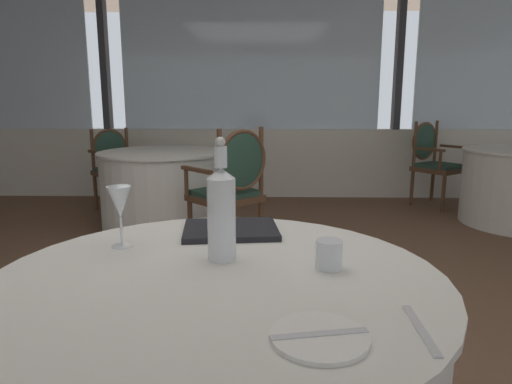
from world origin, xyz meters
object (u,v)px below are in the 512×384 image
(dining_chair_1_0, at_px, (116,163))
(menu_book, at_px, (231,230))
(wine_glass, at_px, (120,204))
(dining_chair_1_1, at_px, (232,182))
(water_bottle, at_px, (221,211))
(water_tumbler, at_px, (329,255))
(side_plate, at_px, (319,337))
(dining_chair_0_0, at_px, (433,157))

(dining_chair_1_0, bearing_deg, menu_book, -18.66)
(wine_glass, height_order, dining_chair_1_1, dining_chair_1_1)
(water_bottle, xyz_separation_m, dining_chair_1_1, (-0.13, 2.13, -0.30))
(water_bottle, height_order, water_tumbler, water_bottle)
(water_bottle, relative_size, dining_chair_1_0, 0.40)
(side_plate, height_order, dining_chair_1_1, dining_chair_1_1)
(dining_chair_1_0, distance_m, dining_chair_1_1, 2.04)
(side_plate, relative_size, water_bottle, 0.54)
(menu_book, height_order, dining_chair_1_0, dining_chair_1_0)
(dining_chair_1_1, bearing_deg, water_tumbler, 147.81)
(water_tumbler, distance_m, dining_chair_1_0, 4.12)
(dining_chair_1_0, bearing_deg, wine_glass, -24.37)
(wine_glass, height_order, dining_chair_1_0, wine_glass)
(dining_chair_1_0, bearing_deg, dining_chair_1_1, -0.00)
(wine_glass, relative_size, dining_chair_1_1, 0.19)
(dining_chair_0_0, height_order, dining_chair_1_0, dining_chair_0_0)
(side_plate, distance_m, menu_book, 0.75)
(water_tumbler, distance_m, dining_chair_0_0, 4.36)
(menu_book, bearing_deg, wine_glass, -160.01)
(menu_book, xyz_separation_m, dining_chair_0_0, (2.03, 3.65, -0.18))
(water_bottle, height_order, dining_chair_0_0, water_bottle)
(wine_glass, distance_m, dining_chair_0_0, 4.50)
(water_bottle, relative_size, wine_glass, 1.83)
(dining_chair_0_0, bearing_deg, water_tumbler, -60.16)
(menu_book, bearing_deg, dining_chair_1_0, 108.09)
(water_tumbler, bearing_deg, water_bottle, 167.32)
(water_bottle, distance_m, dining_chair_0_0, 4.43)
(water_tumbler, relative_size, dining_chair_1_1, 0.08)
(wine_glass, distance_m, water_tumbler, 0.66)
(dining_chair_1_0, bearing_deg, side_plate, -19.84)
(dining_chair_0_0, bearing_deg, dining_chair_1_1, -87.06)
(dining_chair_1_1, bearing_deg, menu_book, 140.88)
(menu_book, xyz_separation_m, dining_chair_1_0, (-1.53, 3.34, -0.22))
(dining_chair_1_1, bearing_deg, dining_chair_0_0, -93.76)
(water_tumbler, bearing_deg, dining_chair_1_0, 116.45)
(side_plate, xyz_separation_m, water_bottle, (-0.23, 0.44, 0.14))
(water_tumbler, distance_m, menu_book, 0.45)
(menu_book, height_order, dining_chair_0_0, dining_chair_0_0)
(side_plate, height_order, water_tumbler, water_tumbler)
(side_plate, relative_size, menu_book, 0.60)
(water_tumbler, height_order, dining_chair_0_0, dining_chair_0_0)
(water_bottle, height_order, menu_book, water_bottle)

